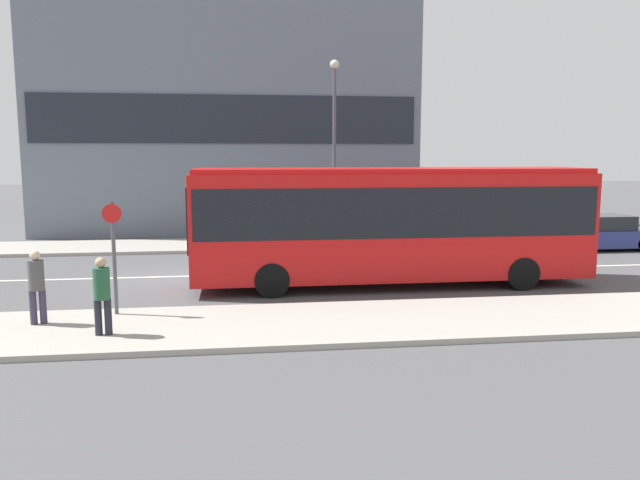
% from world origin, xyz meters
% --- Properties ---
extents(ground_plane, '(120.00, 120.00, 0.00)m').
position_xyz_m(ground_plane, '(0.00, 0.00, 0.00)').
color(ground_plane, '#4F4F51').
extents(sidewalk_near, '(44.00, 3.50, 0.13)m').
position_xyz_m(sidewalk_near, '(0.00, -6.25, 0.07)').
color(sidewalk_near, '#A39E93').
rests_on(sidewalk_near, ground_plane).
extents(sidewalk_far, '(44.00, 3.50, 0.13)m').
position_xyz_m(sidewalk_far, '(0.00, 6.25, 0.07)').
color(sidewalk_far, '#A39E93').
rests_on(sidewalk_far, ground_plane).
extents(lane_centerline, '(41.80, 0.16, 0.01)m').
position_xyz_m(lane_centerline, '(0.00, 0.00, 0.00)').
color(lane_centerline, silver).
rests_on(lane_centerline, ground_plane).
extents(apartment_block_left_tower, '(18.33, 6.17, 19.76)m').
position_xyz_m(apartment_block_left_tower, '(1.52, 12.55, 9.87)').
color(apartment_block_left_tower, slate).
rests_on(apartment_block_left_tower, ground_plane).
extents(city_bus, '(11.63, 2.50, 3.47)m').
position_xyz_m(city_bus, '(6.40, -2.17, 1.99)').
color(city_bus, red).
rests_on(city_bus, ground_plane).
extents(parked_car_0, '(4.59, 1.79, 1.37)m').
position_xyz_m(parked_car_0, '(11.50, 3.36, 0.65)').
color(parked_car_0, navy).
rests_on(parked_car_0, ground_plane).
extents(parked_car_1, '(4.06, 1.86, 1.40)m').
position_xyz_m(parked_car_1, '(16.62, 3.53, 0.66)').
color(parked_car_1, navy).
rests_on(parked_car_1, ground_plane).
extents(pedestrian_near_stop, '(0.34, 0.34, 1.66)m').
position_xyz_m(pedestrian_near_stop, '(-2.52, -5.71, 1.07)').
color(pedestrian_near_stop, '#383347').
rests_on(pedestrian_near_stop, sidewalk_near).
extents(pedestrian_down_pavement, '(0.35, 0.34, 1.65)m').
position_xyz_m(pedestrian_down_pavement, '(-0.90, -6.77, 1.06)').
color(pedestrian_down_pavement, '#23232D').
rests_on(pedestrian_down_pavement, sidewalk_near).
extents(bus_stop_sign, '(0.44, 0.12, 2.67)m').
position_xyz_m(bus_stop_sign, '(-0.96, -5.05, 1.69)').
color(bus_stop_sign, '#4C4C51').
rests_on(bus_stop_sign, sidewalk_near).
extents(street_lamp, '(0.36, 0.36, 7.39)m').
position_xyz_m(street_lamp, '(5.78, 4.93, 4.60)').
color(street_lamp, '#4C4C51').
rests_on(street_lamp, sidewalk_far).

